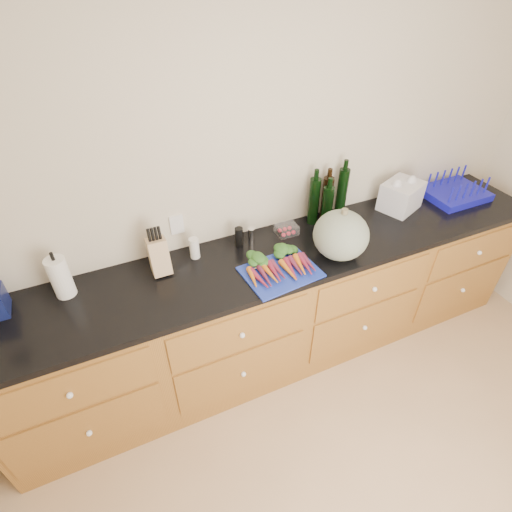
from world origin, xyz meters
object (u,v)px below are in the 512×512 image
carrots (278,264)px  squash (341,235)px  cutting_board (280,272)px  dish_rack (455,192)px  tomato_box (287,230)px  knife_block (159,256)px  paper_towel (61,277)px

carrots → squash: bearing=-4.8°
cutting_board → dish_rack: bearing=8.7°
cutting_board → tomato_box: 0.39m
squash → dish_rack: (1.17, 0.24, -0.11)m
carrots → dish_rack: size_ratio=0.88×
squash → knife_block: size_ratio=1.55×
knife_block → tomato_box: bearing=2.1°
cutting_board → paper_towel: size_ratio=1.77×
cutting_board → paper_towel: (-1.13, 0.32, 0.11)m
paper_towel → cutting_board: bearing=-15.9°
knife_block → tomato_box: 0.83m
carrots → paper_towel: size_ratio=1.61×
cutting_board → squash: size_ratio=1.28×
carrots → tomato_box: (0.21, 0.29, -0.00)m
cutting_board → dish_rack: (1.56, 0.24, 0.04)m
paper_towel → tomato_box: bearing=0.4°
carrots → squash: 0.41m
squash → knife_block: squash is taller
carrots → tomato_box: 0.36m
knife_block → dish_rack: knife_block is taller
cutting_board → squash: bearing=0.5°
squash → knife_block: (-1.01, 0.30, -0.04)m
paper_towel → knife_block: bearing=-2.2°
squash → dish_rack: 1.20m
paper_towel → dish_rack: (2.69, -0.08, -0.08)m
carrots → knife_block: knife_block is taller
squash → paper_towel: 1.55m
tomato_box → dish_rack: size_ratio=0.31×
cutting_board → dish_rack: dish_rack is taller
carrots → squash: size_ratio=1.16×
paper_towel → carrots: bearing=-14.1°
dish_rack → cutting_board: bearing=-171.3°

